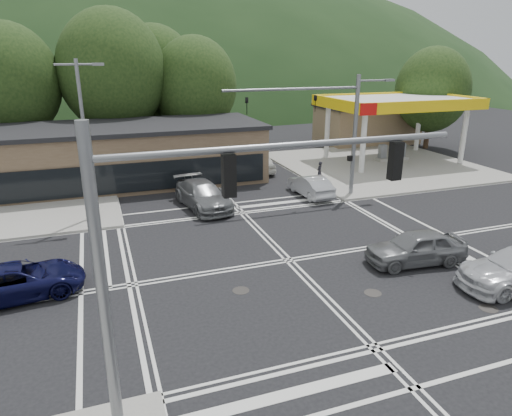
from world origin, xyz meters
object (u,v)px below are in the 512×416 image
object	(u,v)px
car_grey_center	(416,247)
pedestrian	(319,172)
car_queue_a	(310,186)
car_queue_b	(260,163)
car_blue_west	(18,281)
car_northbound	(203,195)

from	to	relation	value
car_grey_center	pedestrian	bearing A→B (deg)	177.68
car_queue_a	pedestrian	world-z (taller)	pedestrian
car_grey_center	car_queue_b	bearing A→B (deg)	-171.33
pedestrian	car_blue_west	bearing A→B (deg)	-7.34
pedestrian	car_queue_b	bearing A→B (deg)	-97.68
car_northbound	pedestrian	bearing A→B (deg)	6.64
car_queue_b	car_northbound	distance (m)	10.05
car_queue_a	car_northbound	distance (m)	7.49
car_northbound	pedestrian	size ratio (longest dim) A/B	3.67
car_grey_center	pedestrian	size ratio (longest dim) A/B	3.03
car_northbound	car_blue_west	bearing A→B (deg)	-146.71
car_queue_b	pedestrian	distance (m)	5.74
car_blue_west	car_queue_b	xyz separation A→B (m)	(16.10, 16.06, 0.04)
car_northbound	car_grey_center	bearing A→B (deg)	-65.20
car_queue_a	car_northbound	xyz separation A→B (m)	(-7.49, 0.00, 0.10)
car_queue_a	car_grey_center	bearing A→B (deg)	87.45
car_queue_a	car_queue_b	bearing A→B (deg)	-85.49
pedestrian	car_northbound	bearing A→B (deg)	-22.41
car_northbound	pedestrian	distance (m)	9.83
car_blue_west	car_northbound	size ratio (longest dim) A/B	0.89
car_blue_west	pedestrian	xyz separation A→B (m)	(18.97, 11.08, 0.22)
car_queue_a	pedestrian	xyz separation A→B (m)	(2.00, 2.58, 0.20)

